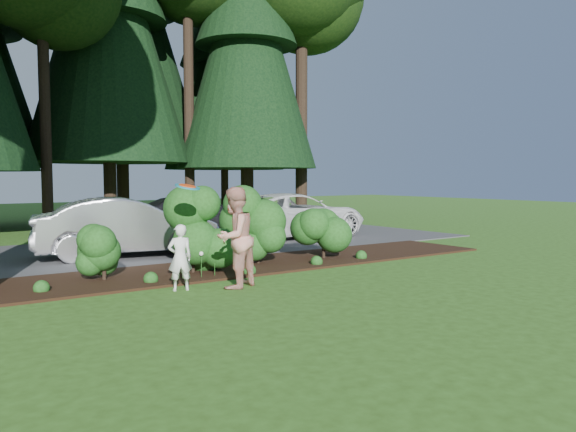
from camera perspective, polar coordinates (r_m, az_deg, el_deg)
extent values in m
plane|color=#2C4C15|center=(9.60, -0.74, -8.39)|extent=(80.00, 80.00, 0.00)
cube|color=black|center=(12.37, -9.28, -5.52)|extent=(16.00, 2.50, 0.05)
cube|color=#38383A|center=(16.27, -15.79, -3.37)|extent=(22.00, 6.00, 0.03)
sphere|color=#1B4114|center=(11.52, -18.22, -3.18)|extent=(1.08, 1.08, 1.08)
cylinder|color=black|center=(11.59, -18.16, -5.68)|extent=(0.08, 0.08, 0.30)
sphere|color=#1B4114|center=(11.94, -9.67, -1.46)|extent=(1.35, 1.35, 1.35)
cylinder|color=black|center=(12.04, -9.63, -5.18)|extent=(0.08, 0.08, 0.30)
sphere|color=#1B4114|center=(13.07, -3.08, -1.42)|extent=(1.26, 1.26, 1.26)
cylinder|color=black|center=(13.15, -3.07, -4.35)|extent=(0.08, 0.08, 0.30)
sphere|color=#1B4114|center=(13.96, 3.65, -1.54)|extent=(1.17, 1.17, 1.17)
cylinder|color=black|center=(14.02, 3.64, -3.84)|extent=(0.08, 0.08, 0.30)
cylinder|color=#1B4114|center=(11.32, -10.16, -5.26)|extent=(0.01, 0.01, 0.50)
sphere|color=white|center=(11.28, -10.18, -3.91)|extent=(0.09, 0.09, 0.09)
cylinder|color=#1B4114|center=(11.45, -8.80, -5.14)|extent=(0.01, 0.01, 0.50)
sphere|color=white|center=(11.41, -8.81, -3.80)|extent=(0.09, 0.09, 0.09)
cylinder|color=#1B4114|center=(11.58, -7.46, -5.02)|extent=(0.01, 0.01, 0.50)
sphere|color=white|center=(11.54, -7.47, -3.70)|extent=(0.09, 0.09, 0.09)
cylinder|color=black|center=(21.80, -23.81, 9.76)|extent=(0.50, 0.50, 8.75)
cylinder|color=black|center=(23.68, -17.07, 12.43)|extent=(0.50, 0.50, 11.20)
cone|color=black|center=(24.36, -17.23, 19.89)|extent=(7.04, 7.04, 12.00)
cylinder|color=black|center=(25.56, -11.22, 9.91)|extent=(0.50, 0.50, 9.45)
cylinder|color=black|center=(25.45, -4.58, 11.59)|extent=(0.50, 0.50, 10.85)
cone|color=black|center=(26.04, -4.62, 18.36)|extent=(6.82, 6.82, 11.62)
cylinder|color=black|center=(28.38, -2.23, 9.74)|extent=(0.50, 0.50, 9.80)
cylinder|color=black|center=(28.42, -17.00, 11.70)|extent=(0.50, 0.50, 11.90)
cone|color=black|center=(29.08, -17.14, 18.34)|extent=(7.48, 7.48, 12.75)
cylinder|color=black|center=(29.80, -7.34, 9.78)|extent=(0.50, 0.50, 10.15)
cone|color=black|center=(30.23, -7.39, 15.25)|extent=(6.38, 6.38, 10.88)
imported|color=silver|center=(14.85, -15.99, -1.09)|extent=(4.80, 2.47, 1.51)
imported|color=white|center=(18.90, 0.50, 0.09)|extent=(5.49, 2.81, 1.48)
imported|color=black|center=(17.82, -8.89, -0.31)|extent=(5.13, 2.81, 1.41)
imported|color=silver|center=(10.35, -10.92, -4.16)|extent=(0.49, 0.37, 1.21)
imported|color=#BB3419|center=(10.42, -5.47, -2.20)|extent=(1.13, 1.03, 1.88)
cylinder|color=teal|center=(10.27, -10.18, 2.94)|extent=(0.46, 0.45, 0.15)
cylinder|color=#F04414|center=(10.27, -10.18, 3.02)|extent=(0.32, 0.31, 0.11)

